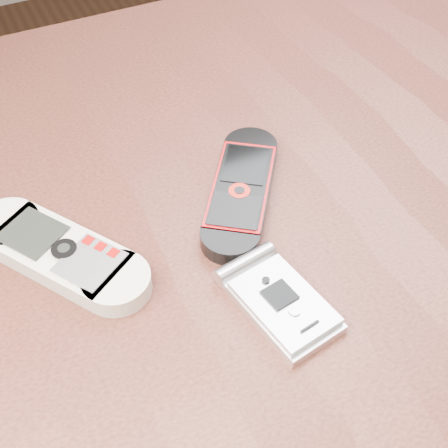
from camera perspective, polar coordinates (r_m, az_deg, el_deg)
table at (r=0.61m, az=-0.43°, el=-7.57°), size 1.20×0.80×0.75m
nokia_white at (r=0.52m, az=-14.77°, el=-2.59°), size 0.14×0.17×0.02m
nokia_black_red at (r=0.55m, az=1.56°, el=3.16°), size 0.14×0.16×0.02m
motorola_razr at (r=0.47m, az=5.27°, el=-7.16°), size 0.07×0.11×0.02m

